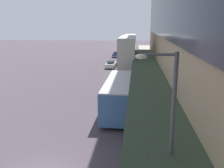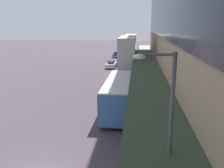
{
  "view_description": "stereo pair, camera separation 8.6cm",
  "coord_description": "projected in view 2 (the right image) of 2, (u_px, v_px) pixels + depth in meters",
  "views": [
    {
      "loc": [
        5.29,
        -12.08,
        8.43
      ],
      "look_at": [
        2.42,
        17.17,
        1.35
      ],
      "focal_mm": 40.0,
      "sensor_mm": 36.0,
      "label": 1
    },
    {
      "loc": [
        5.38,
        -12.07,
        8.43
      ],
      "look_at": [
        2.42,
        17.17,
        1.35
      ],
      "focal_mm": 40.0,
      "sensor_mm": 36.0,
      "label": 2
    }
  ],
  "objects": [
    {
      "name": "sedan_oncoming_rear",
      "position": [
        111.0,
        64.0,
        49.11
      ],
      "size": [
        2.02,
        4.55,
        1.52
      ],
      "color": "beige",
      "rests_on": "ground"
    },
    {
      "name": "transit_bus_kerbside_front",
      "position": [
        119.0,
        93.0,
        24.33
      ],
      "size": [
        2.88,
        10.11,
        3.2
      ],
      "color": "#3F6BA1",
      "rests_on": "ground"
    },
    {
      "name": "transit_bus_kerbside_far",
      "position": [
        130.0,
        47.0,
        57.2
      ],
      "size": [
        3.02,
        11.51,
        6.06
      ],
      "color": "tan",
      "rests_on": "ground"
    },
    {
      "name": "sedan_far_back",
      "position": [
        120.0,
        52.0,
        70.59
      ],
      "size": [
        1.93,
        4.9,
        1.5
      ],
      "color": "black",
      "rests_on": "ground"
    },
    {
      "name": "street_lamp",
      "position": [
        166.0,
        136.0,
        9.21
      ],
      "size": [
        1.5,
        0.28,
        7.36
      ],
      "color": "#4C4C51",
      "rests_on": "sidewalk_kerb"
    },
    {
      "name": "pedestrian_at_kerb",
      "position": [
        166.0,
        119.0,
        19.47
      ],
      "size": [
        0.4,
        0.56,
        1.86
      ],
      "color": "black",
      "rests_on": "sidewalk_kerb"
    },
    {
      "name": "transit_bus_kerbside_rear",
      "position": [
        127.0,
        56.0,
        39.17
      ],
      "size": [
        2.66,
        11.32,
        6.55
      ],
      "color": "beige",
      "rests_on": "ground"
    },
    {
      "name": "sedan_oncoming_front",
      "position": [
        117.0,
        54.0,
        65.07
      ],
      "size": [
        1.93,
        4.48,
        1.56
      ],
      "color": "navy",
      "rests_on": "ground"
    }
  ]
}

